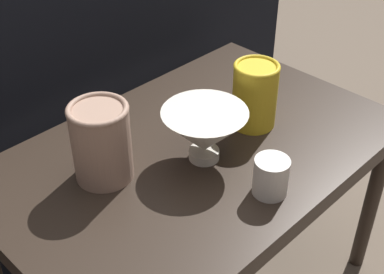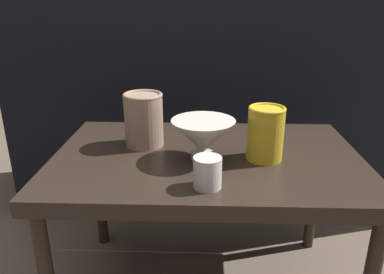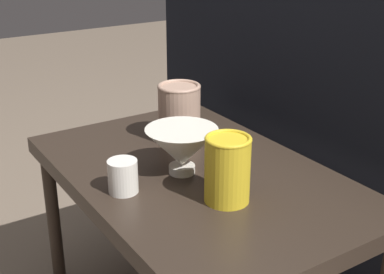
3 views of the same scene
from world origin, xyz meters
The scene contains 6 objects.
table centered at (0.00, 0.00, 0.41)m, with size 0.82×0.53×0.46m.
couch_backdrop centered at (0.00, 0.62, 0.43)m, with size 1.52×0.50×0.85m.
bowl centered at (-0.01, -0.03, 0.52)m, with size 0.16×0.16×0.11m.
vase_textured_left centered at (-0.18, 0.06, 0.54)m, with size 0.11×0.11×0.15m.
vase_colorful_right centered at (0.15, -0.02, 0.53)m, with size 0.09×0.09×0.14m.
cup centered at (0.00, -0.19, 0.49)m, with size 0.06×0.06×0.07m.
Camera 2 is at (-0.01, -0.93, 0.86)m, focal length 35.00 mm.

